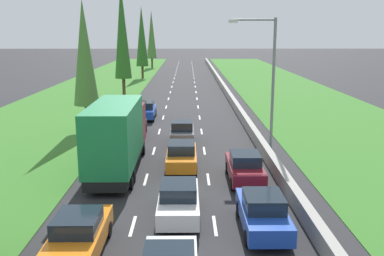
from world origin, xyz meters
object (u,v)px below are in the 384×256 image
poplar_tree_fourth (142,36)px  orange_sedan_left_lane (79,234)px  green_box_truck_left_lane (117,135)px  blue_sedan_right_lane (263,212)px  maroon_sedan_right_lane (245,167)px  poplar_tree_third (122,31)px  poplar_tree_second (84,53)px  poplar_tree_fifth (152,35)px  white_sedan_centre_lane (179,200)px  street_light_mast (268,75)px  black_sedan_left_lane (133,126)px  grey_hatchback_centre_lane (182,132)px  blue_sedan_left_lane (146,110)px  orange_sedan_centre_lane (182,155)px

poplar_tree_fourth → orange_sedan_left_lane: bearing=-86.5°
green_box_truck_left_lane → blue_sedan_right_lane: (7.21, -8.03, -1.37)m
maroon_sedan_right_lane → poplar_tree_third: bearing=108.7°
poplar_tree_second → poplar_tree_fifth: bearing=89.7°
green_box_truck_left_lane → white_sedan_centre_lane: bearing=-60.9°
poplar_tree_fifth → street_light_mast: (13.44, -70.16, -2.14)m
white_sedan_centre_lane → poplar_tree_fifth: size_ratio=0.36×
poplar_tree_third → poplar_tree_fifth: poplar_tree_third is taller
maroon_sedan_right_lane → poplar_tree_fifth: bearing=98.3°
white_sedan_centre_lane → street_light_mast: bearing=62.6°
white_sedan_centre_lane → black_sedan_left_lane: same height
grey_hatchback_centre_lane → blue_sedan_left_lane: size_ratio=0.87×
poplar_tree_fourth → poplar_tree_fifth: size_ratio=0.98×
green_box_truck_left_lane → grey_hatchback_centre_lane: bearing=60.3°
orange_sedan_left_lane → blue_sedan_left_lane: same height
poplar_tree_second → poplar_tree_fifth: size_ratio=0.84×
green_box_truck_left_lane → poplar_tree_fourth: size_ratio=0.76×
black_sedan_left_lane → poplar_tree_fifth: poplar_tree_fifth is taller
white_sedan_centre_lane → street_light_mast: size_ratio=0.50×
poplar_tree_second → poplar_tree_fifth: 64.01m
orange_sedan_centre_lane → poplar_tree_fourth: (-7.49, 51.52, 6.43)m
white_sedan_centre_lane → poplar_tree_third: poplar_tree_third is taller
poplar_tree_fourth → grey_hatchback_centre_lane: bearing=-80.7°
blue_sedan_right_lane → maroon_sedan_right_lane: same height
blue_sedan_right_lane → poplar_tree_third: (-11.37, 39.89, 7.29)m
orange_sedan_centre_lane → grey_hatchback_centre_lane: (-0.03, 6.00, 0.02)m
white_sedan_centre_lane → orange_sedan_centre_lane: bearing=89.7°
blue_sedan_left_lane → street_light_mast: street_light_mast is taller
white_sedan_centre_lane → poplar_tree_second: (-7.88, 17.45, 5.56)m
black_sedan_left_lane → poplar_tree_fourth: (-3.58, 43.26, 6.43)m
blue_sedan_right_lane → blue_sedan_left_lane: 24.90m
blue_sedan_right_lane → street_light_mast: (2.35, 12.67, 4.42)m
green_box_truck_left_lane → poplar_tree_fifth: poplar_tree_fifth is taller
blue_sedan_left_lane → maroon_sedan_right_lane: size_ratio=1.00×
poplar_tree_fifth → maroon_sedan_right_lane: bearing=-81.7°
green_box_truck_left_lane → poplar_tree_second: poplar_tree_second is taller
green_box_truck_left_lane → black_sedan_left_lane: green_box_truck_left_lane is taller
blue_sedan_left_lane → orange_sedan_centre_lane: bearing=-76.8°
poplar_tree_second → orange_sedan_centre_lane: bearing=-52.5°
orange_sedan_left_lane → orange_sedan_centre_lane: 11.08m
maroon_sedan_right_lane → poplar_tree_fourth: poplar_tree_fourth is taller
blue_sedan_left_lane → poplar_tree_third: size_ratio=0.32×
green_box_truck_left_lane → poplar_tree_second: 12.31m
green_box_truck_left_lane → blue_sedan_left_lane: bearing=89.5°
orange_sedan_left_lane → street_light_mast: 17.96m
orange_sedan_centre_lane → blue_sedan_left_lane: same height
poplar_tree_second → poplar_tree_third: size_ratio=0.75×
poplar_tree_third → grey_hatchback_centre_lane: bearing=-72.8°
blue_sedan_right_lane → poplar_tree_fifth: poplar_tree_fifth is taller
blue_sedan_right_lane → street_light_mast: 13.62m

